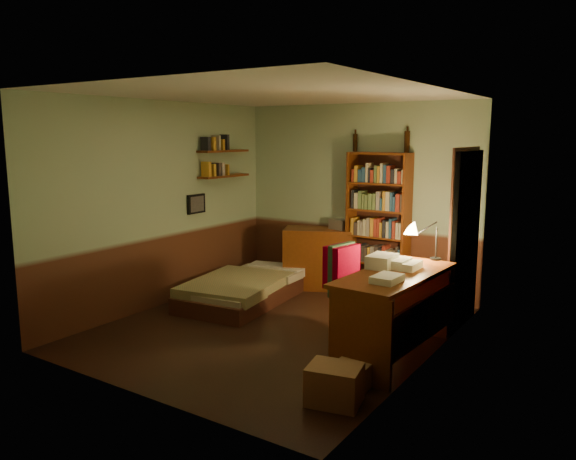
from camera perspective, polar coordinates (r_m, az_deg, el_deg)
The scene contains 24 objects.
floor at distance 6.48m, azimuth -1.23°, elevation -10.03°, with size 3.50×4.00×0.02m, color black.
ceiling at distance 6.12m, azimuth -1.32°, elevation 13.74°, with size 3.50×4.00×0.02m, color silver.
wall_back at distance 7.89m, azimuth 7.04°, elevation 3.22°, with size 3.50×0.02×2.60m, color #9CB893.
wall_left at distance 7.30m, azimuth -12.73°, elevation 2.54°, with size 0.02×4.00×2.60m, color #9CB893.
wall_right at distance 5.38m, azimuth 14.35°, elevation 0.01°, with size 0.02×4.00×2.60m, color #9CB893.
wall_front at distance 4.68m, azimuth -15.38°, elevation -1.45°, with size 3.50×0.02×2.60m, color #9CB893.
doorway at distance 6.67m, azimuth 17.58°, elevation -0.94°, with size 0.06×0.90×2.00m, color black.
door_trim at distance 6.68m, azimuth 17.29°, elevation -0.91°, with size 0.02×0.98×2.08m, color #3D1D13.
bed at distance 7.46m, azimuth -4.44°, elevation -5.12°, with size 0.99×1.86×0.55m, color #7A8B56.
dresser at distance 8.04m, azimuth 3.12°, elevation -2.89°, with size 0.97×0.49×0.86m, color #622C0F.
mini_stereo at distance 7.93m, azimuth 5.33°, elevation 0.60°, with size 0.26×0.20×0.14m, color #B2B2B7.
bookshelf at distance 7.63m, azimuth 9.12°, elevation 0.47°, with size 0.83×0.26×1.95m, color #622C0F.
bottle_left at distance 7.81m, azimuth 6.84°, elevation 8.79°, with size 0.06×0.06×0.24m, color black.
bottle_right at distance 7.51m, azimuth 12.00°, elevation 8.76°, with size 0.07×0.07×0.27m, color black.
desk at distance 5.70m, azimuth 10.73°, elevation -8.41°, with size 0.65×1.58×0.84m, color #622C0F.
paper_stack at distance 5.77m, azimuth 9.53°, elevation -3.14°, with size 0.24×0.33×0.13m, color silver.
desk_lamp at distance 6.21m, azimuth 14.86°, elevation -0.49°, with size 0.16×0.16×0.54m, color black.
office_chair at distance 6.15m, azimuth 6.88°, elevation -6.53°, with size 0.47×0.41×0.93m, color #2E502F.
red_jacket at distance 5.93m, azimuth 4.11°, elevation -0.17°, with size 0.21×0.39×0.47m, color #AA001F.
wall_shelf_lower at distance 8.00m, azimuth -6.52°, elevation 5.47°, with size 0.20×0.90×0.03m, color #622C0F.
wall_shelf_upper at distance 7.98m, azimuth -6.57°, elevation 7.97°, with size 0.20×0.90×0.03m, color #622C0F.
framed_picture at distance 7.71m, azimuth -9.31°, elevation 2.63°, with size 0.04×0.32×0.26m, color black.
cardboard_box_a at distance 4.76m, azimuth 4.75°, elevation -15.39°, with size 0.43×0.34×0.32m, color #A1774E.
cardboard_box_b at distance 5.12m, azimuth 6.81°, elevation -14.21°, with size 0.30×0.25×0.21m, color #A1774E.
Camera 1 is at (3.47, -5.03, 2.17)m, focal length 35.00 mm.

